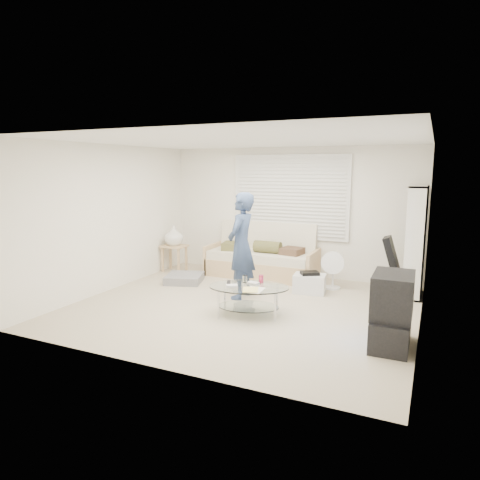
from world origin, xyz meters
The scene contains 13 objects.
ground centered at (0.00, 0.00, 0.00)m, with size 5.00×5.00×0.00m, color #B8AA8F.
room_shell centered at (0.00, 0.48, 1.63)m, with size 5.02×4.52×2.51m.
window_blinds centered at (0.00, 2.20, 1.55)m, with size 2.32×0.08×1.62m.
futon_sofa centered at (-0.44, 1.88, 0.34)m, with size 2.15×0.87×1.05m.
grey_floor_pillow centered at (-1.59, 0.84, 0.07)m, with size 0.64×0.64×0.14m, color slate.
side_table centered at (-2.22, 1.49, 0.71)m, with size 0.48×0.39×0.95m.
bookshelf centered at (2.32, 1.72, 0.91)m, with size 0.29×0.77×1.83m.
guitar_case centered at (2.03, 1.54, 0.44)m, with size 0.42×0.37×0.97m.
floor_fan centered at (1.03, 1.57, 0.39)m, with size 0.41×0.27×0.67m.
storage_bin centered at (0.72, 1.15, 0.17)m, with size 0.57×0.43×0.37m.
tv_unit centered at (2.20, -0.60, 0.43)m, with size 0.46×0.82×0.89m.
coffee_table centered at (0.22, -0.31, 0.34)m, with size 1.31×1.02×0.55m.
standing_person centered at (-0.22, 0.42, 0.86)m, with size 0.63×0.41×1.73m, color navy.
Camera 1 is at (2.58, -5.76, 2.11)m, focal length 32.00 mm.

